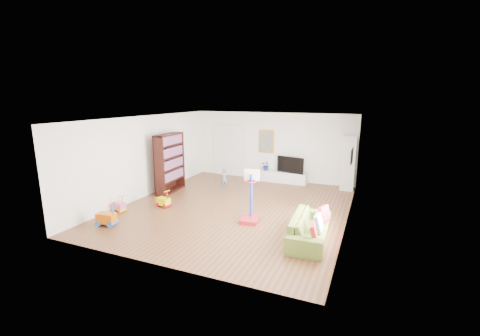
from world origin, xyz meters
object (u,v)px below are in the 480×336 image
at_px(bookshelf, 170,163).
at_px(basketball_hoop, 250,197).
at_px(media_console, 284,177).
at_px(sofa, 310,228).

bearing_deg(bookshelf, basketball_hoop, -27.02).
bearing_deg(media_console, bookshelf, -138.59).
relative_size(sofa, basketball_hoop, 1.43).
bearing_deg(basketball_hoop, bookshelf, 149.03).
height_order(media_console, basketball_hoop, basketball_hoop).
distance_m(bookshelf, sofa, 5.72).
bearing_deg(sofa, bookshelf, 66.18).
xyz_separation_m(media_console, sofa, (1.96, -4.82, 0.08)).
relative_size(media_console, bookshelf, 0.88).
relative_size(bookshelf, sofa, 1.02).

